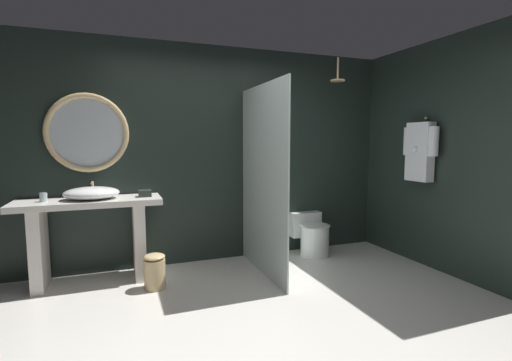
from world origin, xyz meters
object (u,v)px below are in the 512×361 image
Objects in this scene: hanging_bathrobe at (420,149)px; waste_bin at (155,271)px; toilet at (312,235)px; tumbler_cup at (43,197)px; tissue_box at (145,193)px; round_wall_mirror at (87,133)px; rain_shower_head at (338,78)px; vessel_sink at (92,193)px.

waste_bin is at bearing 173.32° from hanging_bathrobe.
tumbler_cup is at bearing -179.47° from toilet.
tissue_box is 0.88m from round_wall_mirror.
toilet is (2.07, 0.03, -0.66)m from tissue_box.
round_wall_mirror reaches higher than tissue_box.
hanging_bathrobe reaches higher than tissue_box.
rain_shower_head is at bearing -6.03° from round_wall_mirror.
toilet is (2.62, -0.21, -1.31)m from round_wall_mirror.
hanging_bathrobe is at bearing -6.68° from waste_bin.
hanging_bathrobe is at bearing -39.42° from toilet.
round_wall_mirror reaches higher than toilet.
hanging_bathrobe is 1.38× the size of toilet.
waste_bin is at bearing -22.20° from tumbler_cup.
hanging_bathrobe reaches higher than waste_bin.
toilet is at bearing 140.58° from hanging_bathrobe.
toilet is at bearing 0.53° from tumbler_cup.
round_wall_mirror is 1.56× the size of toilet.
rain_shower_head is at bearing 134.55° from hanging_bathrobe.
round_wall_mirror is 3.72m from hanging_bathrobe.
rain_shower_head reaches higher than vessel_sink.
tumbler_cup is at bearing -179.84° from vessel_sink.
round_wall_mirror is 2.90× the size of rain_shower_head.
toilet is at bearing 0.60° from vessel_sink.
round_wall_mirror is at bearing 173.97° from rain_shower_head.
tissue_box is 0.24× the size of toilet.
waste_bin is at bearing -47.65° from round_wall_mirror.
tumbler_cup is 3.10m from toilet.
rain_shower_head is 3.11m from waste_bin.
rain_shower_head is 1.31m from hanging_bathrobe.
tissue_box is 2.17m from toilet.
rain_shower_head reaches higher than round_wall_mirror.
round_wall_mirror reaches higher than hanging_bathrobe.
waste_bin is at bearing -171.43° from rain_shower_head.
round_wall_mirror reaches higher than waste_bin.
vessel_sink is at bearing 144.07° from waste_bin.
rain_shower_head is (2.34, -0.06, 1.34)m from tissue_box.
toilet is at bearing 161.57° from rain_shower_head.
waste_bin is (-2.03, -0.44, -0.07)m from toilet.
round_wall_mirror is (-0.55, 0.24, 0.65)m from tissue_box.
vessel_sink is 1.86× the size of rain_shower_head.
hanging_bathrobe reaches higher than toilet.
toilet reaches higher than waste_bin.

